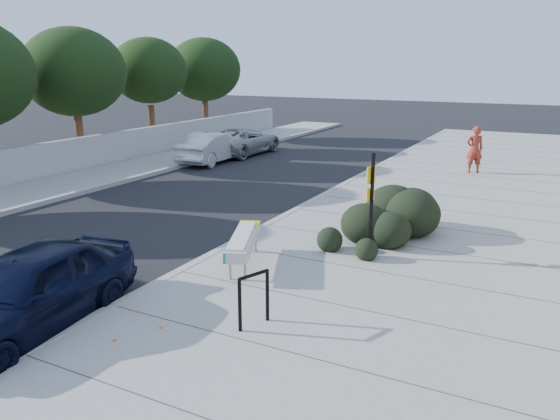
# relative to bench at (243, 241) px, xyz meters

# --- Properties ---
(ground) EXTENTS (120.00, 120.00, 0.00)m
(ground) POSITION_rel_bench_xyz_m (-1.09, -1.00, -0.71)
(ground) COLOR black
(ground) RESTS_ON ground
(sidewalk_near) EXTENTS (11.20, 50.00, 0.15)m
(sidewalk_near) POSITION_rel_bench_xyz_m (4.51, 4.00, -0.64)
(sidewalk_near) COLOR gray
(sidewalk_near) RESTS_ON ground
(sidewalk_far) EXTENTS (3.00, 50.00, 0.15)m
(sidewalk_far) POSITION_rel_bench_xyz_m (-10.59, 4.00, -0.64)
(sidewalk_far) COLOR gray
(sidewalk_far) RESTS_ON ground
(curb_near) EXTENTS (0.22, 50.00, 0.17)m
(curb_near) POSITION_rel_bench_xyz_m (-1.09, 4.00, -0.63)
(curb_near) COLOR #9E9E99
(curb_near) RESTS_ON ground
(curb_far) EXTENTS (0.22, 50.00, 0.17)m
(curb_far) POSITION_rel_bench_xyz_m (-9.09, 4.00, -0.63)
(curb_far) COLOR #9E9E99
(curb_far) RESTS_ON ground
(far_wall) EXTENTS (0.30, 40.00, 1.50)m
(far_wall) POSITION_rel_bench_xyz_m (-12.29, 4.00, 0.04)
(far_wall) COLOR #9E9E99
(far_wall) RESTS_ON ground
(tree_far_d) EXTENTS (4.60, 4.60, 6.16)m
(tree_far_d) POSITION_rel_bench_xyz_m (-13.59, 8.00, 3.47)
(tree_far_d) COLOR #332114
(tree_far_d) RESTS_ON ground
(tree_far_e) EXTENTS (4.00, 4.00, 5.90)m
(tree_far_e) POSITION_rel_bench_xyz_m (-13.59, 13.00, 3.47)
(tree_far_e) COLOR #332114
(tree_far_e) RESTS_ON ground
(tree_far_f) EXTENTS (4.40, 4.40, 6.07)m
(tree_far_f) POSITION_rel_bench_xyz_m (-13.59, 18.00, 3.47)
(tree_far_f) COLOR #332114
(tree_far_f) RESTS_ON ground
(bench) EXTENTS (1.34, 2.38, 0.71)m
(bench) POSITION_rel_bench_xyz_m (0.00, 0.00, 0.00)
(bench) COLOR gray
(bench) RESTS_ON sidewalk_near
(bike_rack) EXTENTS (0.28, 0.63, 0.98)m
(bike_rack) POSITION_rel_bench_xyz_m (1.70, -2.47, 0.03)
(bike_rack) COLOR black
(bike_rack) RESTS_ON sidewalk_near
(sign_post) EXTENTS (0.14, 0.28, 2.49)m
(sign_post) POSITION_rel_bench_xyz_m (2.35, 1.82, 0.85)
(sign_post) COLOR black
(sign_post) RESTS_ON sidewalk_near
(hedge) EXTENTS (2.13, 3.80, 1.37)m
(hedge) POSITION_rel_bench_xyz_m (2.16, 3.40, 0.12)
(hedge) COLOR black
(hedge) RESTS_ON sidewalk_near
(sedan_navy) EXTENTS (2.28, 4.58, 1.50)m
(sedan_navy) POSITION_rel_bench_xyz_m (-1.89, -4.15, 0.04)
(sedan_navy) COLOR black
(sedan_navy) RESTS_ON ground
(wagon_silver) EXTENTS (1.72, 4.42, 1.43)m
(wagon_silver) POSITION_rel_bench_xyz_m (-8.59, 11.43, 0.00)
(wagon_silver) COLOR silver
(wagon_silver) RESTS_ON ground
(suv_silver) EXTENTS (2.34, 4.92, 1.36)m
(suv_silver) POSITION_rel_bench_xyz_m (-8.59, 14.18, -0.04)
(suv_silver) COLOR #96989B
(suv_silver) RESTS_ON ground
(pedestrian) EXTENTS (0.84, 0.74, 1.94)m
(pedestrian) POSITION_rel_bench_xyz_m (2.92, 13.67, 0.41)
(pedestrian) COLOR maroon
(pedestrian) RESTS_ON sidewalk_near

